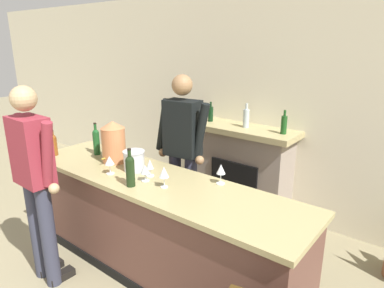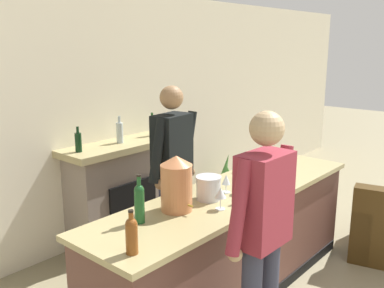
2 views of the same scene
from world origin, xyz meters
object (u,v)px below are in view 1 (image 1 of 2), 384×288
fireplace_stone (243,170)px  person_customer (36,179)px  person_bartender (182,153)px  wine_glass_front_right (150,165)px  wine_glass_front_left (164,173)px  wine_bottle_merlot_tall (96,141)px  wine_glass_mid_counter (221,170)px  wine_glass_back_row (109,161)px  ice_bucket_steel (134,161)px  copper_dispenser (113,142)px  wine_glass_by_dispenser (145,170)px  wine_bottle_riesling_slim (53,144)px  wine_bottle_chardonnay_pale (130,170)px

fireplace_stone → person_customer: person_customer is taller
person_bartender → wine_glass_front_right: (0.08, -0.55, 0.04)m
wine_glass_front_right → wine_glass_front_left: (0.27, -0.10, 0.02)m
wine_bottle_merlot_tall → wine_glass_front_left: bearing=-9.1°
wine_glass_mid_counter → person_customer: bearing=-140.9°
person_customer → wine_glass_back_row: person_customer is taller
ice_bucket_steel → wine_glass_mid_counter: size_ratio=1.18×
copper_dispenser → ice_bucket_steel: (0.34, -0.04, -0.12)m
wine_glass_front_right → wine_glass_mid_counter: size_ratio=0.90×
wine_glass_back_row → wine_glass_by_dispenser: wine_glass_back_row is taller
fireplace_stone → copper_dispenser: 1.73m
person_bartender → wine_glass_front_right: person_bartender is taller
fireplace_stone → ice_bucket_steel: bearing=-101.9°
person_bartender → wine_glass_front_left: bearing=-62.0°
wine_bottle_riesling_slim → wine_glass_mid_counter: wine_bottle_riesling_slim is taller
ice_bucket_steel → wine_bottle_chardonnay_pale: (0.25, -0.27, 0.05)m
wine_glass_back_row → person_bartender: bearing=71.1°
wine_bottle_riesling_slim → wine_bottle_merlot_tall: wine_bottle_merlot_tall is taller
fireplace_stone → wine_glass_by_dispenser: bearing=-91.8°
wine_glass_front_left → wine_glass_front_right: bearing=159.4°
fireplace_stone → wine_bottle_chardonnay_pale: bearing=-92.1°
person_bartender → wine_bottle_merlot_tall: (-0.82, -0.46, 0.09)m
copper_dispenser → ice_bucket_steel: size_ratio=2.04×
copper_dispenser → wine_bottle_chardonnay_pale: bearing=-27.6°
person_customer → wine_bottle_riesling_slim: person_customer is taller
wine_bottle_merlot_tall → wine_glass_mid_counter: wine_bottle_merlot_tall is taller
person_customer → person_bartender: 1.41m
wine_bottle_merlot_tall → fireplace_stone: bearing=55.5°
ice_bucket_steel → wine_bottle_riesling_slim: bearing=-167.2°
wine_glass_by_dispenser → ice_bucket_steel: bearing=156.5°
wine_glass_front_right → wine_glass_front_left: bearing=-20.6°
fireplace_stone → wine_bottle_merlot_tall: fireplace_stone is taller
person_bartender → wine_glass_back_row: bearing=-108.9°
wine_glass_back_row → wine_glass_front_left: bearing=8.5°
wine_bottle_chardonnay_pale → wine_glass_front_right: bearing=96.7°
fireplace_stone → wine_glass_front_right: 1.61m
wine_glass_back_row → copper_dispenser: bearing=133.6°
wine_bottle_chardonnay_pale → wine_glass_mid_counter: wine_bottle_chardonnay_pale is taller
wine_glass_back_row → wine_glass_front_left: wine_glass_front_left is taller
fireplace_stone → wine_glass_back_row: fireplace_stone is taller
fireplace_stone → wine_glass_front_left: 1.72m
person_customer → wine_glass_by_dispenser: size_ratio=12.12×
wine_bottle_merlot_tall → wine_glass_mid_counter: (1.50, 0.17, -0.03)m
person_bartender → wine_glass_front_right: 0.56m
wine_glass_mid_counter → wine_glass_front_left: bearing=-132.9°
copper_dispenser → wine_bottle_riesling_slim: size_ratio=1.53×
copper_dispenser → wine_glass_front_right: (0.56, -0.05, -0.11)m
wine_glass_front_right → person_bartender: bearing=97.8°
wine_glass_mid_counter → ice_bucket_steel: bearing=-163.5°
person_customer → wine_glass_back_row: 0.64m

